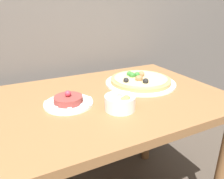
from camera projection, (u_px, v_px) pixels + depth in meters
dining_table at (98, 120)px, 1.01m from camera, size 1.17×0.74×0.73m
pizza_plate at (140, 81)px, 1.15m from camera, size 0.37×0.37×0.06m
tartare_plate at (68, 101)px, 0.91m from camera, size 0.20×0.20×0.06m
small_bowl at (120, 102)px, 0.86m from camera, size 0.12×0.12×0.07m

